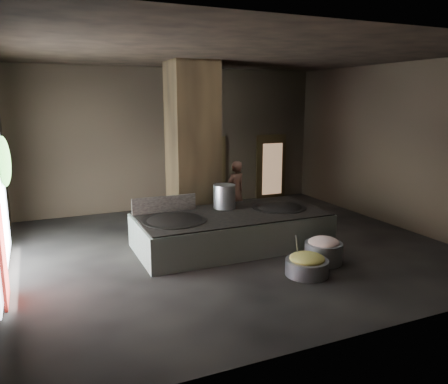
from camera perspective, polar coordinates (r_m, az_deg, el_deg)
name	(u,v)px	position (r m, az deg, el deg)	size (l,w,h in m)	color
floor	(232,248)	(10.74, 1.01, -7.38)	(10.00, 9.00, 0.10)	black
ceiling	(232,52)	(10.19, 1.11, 17.84)	(10.00, 9.00, 0.10)	black
back_wall	(174,139)	(14.45, -6.56, 6.90)	(10.00, 0.10, 4.50)	black
front_wall	(368,192)	(6.42, 18.28, 0.05)	(10.00, 0.10, 4.50)	black
right_wall	(396,146)	(13.14, 21.60, 5.64)	(0.10, 9.00, 4.50)	black
pillar	(193,147)	(11.85, -4.14, 5.84)	(1.20, 1.20, 4.50)	black
hearth_platform	(232,231)	(10.63, 0.99, -5.05)	(4.56, 2.18, 0.79)	#B5C7B3
platform_cap	(232,214)	(10.52, 1.00, -2.87)	(4.46, 2.14, 0.03)	black
wok_left	(174,224)	(9.99, -6.48, -4.14)	(1.44, 1.44, 0.40)	black
wok_left_rim	(174,221)	(9.97, -6.49, -3.75)	(1.47, 1.47, 0.05)	black
wok_right	(279,210)	(11.19, 7.19, -2.40)	(1.34, 1.34, 0.38)	black
wok_right_rim	(279,208)	(11.17, 7.20, -2.05)	(1.37, 1.37, 0.05)	black
stock_pot	(224,196)	(10.95, 0.04, -0.58)	(0.56, 0.56, 0.59)	#B8BCC1
splash_guard	(164,204)	(10.66, -7.80, -1.58)	(1.59, 0.06, 0.40)	black
cook	(235,192)	(12.64, 1.50, 0.03)	(0.65, 0.42, 1.79)	brown
veg_basin	(307,267)	(9.18, 10.76, -9.63)	(0.88, 0.88, 0.32)	gray
veg_fill	(307,258)	(9.12, 10.81, -8.52)	(0.72, 0.72, 0.22)	#83A34F
ladle	(297,248)	(9.09, 9.53, -7.21)	(0.03, 0.03, 0.69)	#B8BCC1
meat_basin	(323,253)	(9.90, 12.85, -7.72)	(0.82, 0.82, 0.45)	gray
meat_fill	(324,243)	(9.82, 12.91, -6.48)	(0.68, 0.68, 0.26)	tan
doorway_near	(209,172)	(14.89, -1.92, 2.66)	(1.18, 0.08, 2.38)	black
doorway_near_glow	(205,172)	(15.07, -2.47, 2.57)	(0.77, 0.04, 1.83)	#8C6647
doorway_far	(271,167)	(15.93, 6.13, 3.21)	(1.18, 0.08, 2.38)	black
doorway_far_glow	(272,169)	(15.90, 6.33, 3.01)	(0.78, 0.04, 1.85)	#8C6647
pavilion_sliver	(3,256)	(8.55, -26.93, -7.49)	(0.05, 0.90, 1.70)	maroon
tree_silhouette	(4,161)	(10.60, -26.83, 3.59)	(0.28, 1.10, 1.10)	#194714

